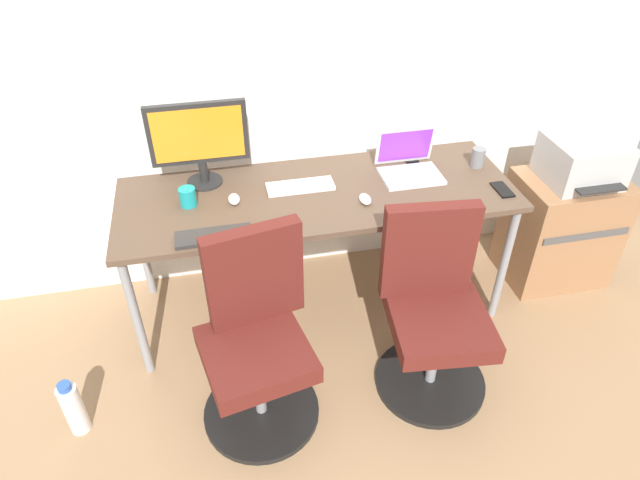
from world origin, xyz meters
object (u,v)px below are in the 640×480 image
at_px(water_bottle_on_floor, 73,408).
at_px(coffee_mug, 188,197).
at_px(side_cabinet, 560,229).
at_px(printer, 582,161).
at_px(desktop_monitor, 199,139).
at_px(office_chair_left, 257,342).
at_px(open_laptop, 409,163).
at_px(office_chair_right, 434,313).

relative_size(water_bottle_on_floor, coffee_mug, 3.37).
height_order(side_cabinet, water_bottle_on_floor, side_cabinet).
bearing_deg(printer, desktop_monitor, 172.86).
distance_m(office_chair_left, water_bottle_on_floor, 0.88).
bearing_deg(coffee_mug, open_laptop, 3.47).
bearing_deg(side_cabinet, water_bottle_on_floor, -168.41).
bearing_deg(water_bottle_on_floor, open_laptop, 21.11).
xyz_separation_m(water_bottle_on_floor, open_laptop, (1.75, 0.67, 0.66)).
height_order(side_cabinet, coffee_mug, coffee_mug).
xyz_separation_m(printer, open_laptop, (-0.94, 0.12, 0.03)).
relative_size(office_chair_left, desktop_monitor, 1.96).
relative_size(side_cabinet, open_laptop, 2.14).
xyz_separation_m(office_chair_left, open_laptop, (0.91, 0.71, 0.39)).
bearing_deg(water_bottle_on_floor, printer, 11.57).
relative_size(office_chair_left, printer, 2.35).
bearing_deg(coffee_mug, printer, -1.54).
height_order(water_bottle_on_floor, open_laptop, open_laptop).
distance_m(office_chair_left, desktop_monitor, 1.03).
xyz_separation_m(office_chair_left, printer, (1.85, 0.59, 0.36)).
relative_size(office_chair_left, water_bottle_on_floor, 3.03).
distance_m(office_chair_right, desktop_monitor, 1.40).
height_order(office_chair_left, coffee_mug, office_chair_left).
xyz_separation_m(office_chair_left, coffee_mug, (-0.23, 0.64, 0.38)).
height_order(office_chair_left, side_cabinet, office_chair_left).
height_order(office_chair_right, open_laptop, open_laptop).
bearing_deg(coffee_mug, office_chair_left, -70.57).
distance_m(water_bottle_on_floor, coffee_mug, 1.08).
relative_size(office_chair_left, office_chair_right, 1.00).
xyz_separation_m(office_chair_right, side_cabinet, (1.03, 0.59, -0.09)).
relative_size(desktop_monitor, open_laptop, 1.55).
height_order(office_chair_left, desktop_monitor, desktop_monitor).
distance_m(water_bottle_on_floor, open_laptop, 1.99).
height_order(water_bottle_on_floor, desktop_monitor, desktop_monitor).
xyz_separation_m(side_cabinet, printer, (-0.00, -0.00, 0.45)).
height_order(office_chair_right, desktop_monitor, desktop_monitor).
bearing_deg(office_chair_left, open_laptop, 37.97).
xyz_separation_m(side_cabinet, desktop_monitor, (-1.99, 0.25, 0.67)).
bearing_deg(coffee_mug, office_chair_right, -31.47).
bearing_deg(desktop_monitor, office_chair_left, -80.48).
distance_m(side_cabinet, water_bottle_on_floor, 2.75).
relative_size(printer, open_laptop, 1.29).
bearing_deg(office_chair_left, office_chair_right, 0.06).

